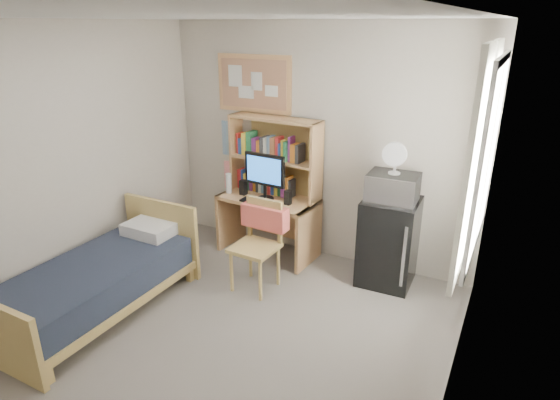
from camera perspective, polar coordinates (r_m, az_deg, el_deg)
The scene contains 25 objects.
floor at distance 4.13m, azimuth -8.39°, elevation -17.97°, with size 3.60×4.20×0.02m, color gray.
ceiling at distance 3.24m, azimuth -10.96°, elevation 21.10°, with size 3.60×4.20×0.02m, color white.
wall_back at distance 5.21m, azimuth 4.48°, elevation 6.71°, with size 3.60×0.04×2.60m, color beige.
wall_left at distance 4.74m, azimuth -27.23°, elevation 2.99°, with size 0.04×4.20×2.60m, color beige.
wall_right at distance 2.85m, azimuth 21.09°, elevation -7.01°, with size 0.04×4.20×2.60m, color beige.
window_unit at distance 3.88m, azimuth 23.37°, elevation 4.69°, with size 0.10×1.40×1.70m, color white.
curtain_left at distance 3.50m, azimuth 22.23°, elevation 3.22°, with size 0.04×0.55×1.70m, color silver.
curtain_right at distance 4.27m, azimuth 23.51°, elevation 6.02°, with size 0.04×0.55×1.70m, color silver.
bulletin_board at distance 5.44m, azimuth -3.18°, elevation 13.97°, with size 0.94×0.03×0.64m, color tan.
poster_wave at distance 5.73m, azimuth -5.79°, elevation 7.43°, with size 0.30×0.01×0.42m, color #245D93.
poster_japan at distance 5.85m, azimuth -5.63°, elevation 2.95°, with size 0.28×0.01×0.36m, color red.
desk at distance 5.46m, azimuth -1.44°, elevation -3.15°, with size 1.12×0.56×0.70m, color tan.
desk_chair at distance 4.70m, azimuth -3.11°, elevation -5.75°, with size 0.46×0.46×0.93m, color tan.
mini_fridge at distance 4.95m, azimuth 13.07°, elevation -4.95°, with size 0.54×0.54×0.92m, color black.
bed at distance 4.75m, azimuth -21.46°, elevation -10.00°, with size 0.90×1.81×0.50m, color #1A202F.
hutch at distance 5.31m, azimuth -0.63°, elevation 5.29°, with size 1.09×0.28×0.89m, color tan.
monitor at distance 5.19m, azimuth -1.86°, elevation 2.85°, with size 0.50×0.04×0.53m, color black.
keyboard at distance 5.17m, azimuth -2.69°, elevation -0.27°, with size 0.42×0.13×0.02m, color black.
speaker_left at distance 5.41m, azimuth -4.49°, elevation 1.54°, with size 0.07×0.07×0.17m, color black.
speaker_right at distance 5.10m, azimuth 0.97°, elevation 0.31°, with size 0.07×0.07×0.16m, color black.
water_bottle at distance 5.48m, azimuth -6.27°, elevation 2.04°, with size 0.07×0.07×0.23m, color white.
hoodie at distance 4.75m, azimuth -1.85°, elevation -2.06°, with size 0.50×0.15×0.24m, color #F76B5E.
microwave at distance 4.71m, azimuth 13.59°, elevation 1.51°, with size 0.48×0.36×0.28m, color #B9B9BE.
desk_fan at distance 4.63m, azimuth 13.89°, elevation 4.82°, with size 0.23×0.23×0.29m, color white.
pillow at distance 5.05m, azimuth -15.61°, elevation -3.41°, with size 0.51×0.36×0.12m, color white.
Camera 1 is at (1.99, -2.55, 2.56)m, focal length 30.00 mm.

